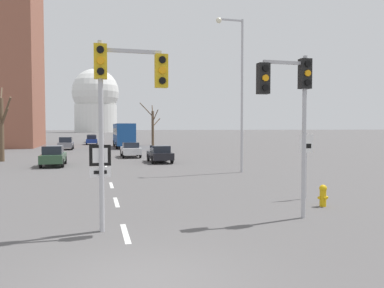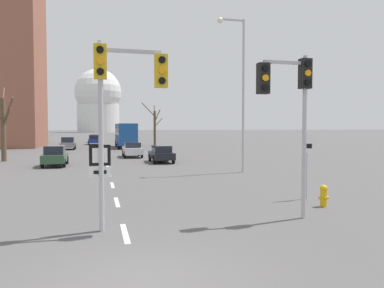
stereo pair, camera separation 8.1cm
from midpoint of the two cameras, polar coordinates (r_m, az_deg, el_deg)
ground_plane at (r=7.66m, az=-8.26°, el=-20.28°), size 800.00×800.00×0.00m
lane_stripe_0 at (r=10.92m, az=-10.33°, el=-13.23°), size 0.16×2.00×0.01m
lane_stripe_1 at (r=15.30m, az=-11.61°, el=-8.67°), size 0.16×2.00×0.01m
lane_stripe_2 at (r=19.73m, az=-12.30°, el=-6.14°), size 0.16×2.00×0.01m
lane_stripe_3 at (r=24.18m, az=-12.73°, el=-4.54°), size 0.16×2.00×0.01m
lane_stripe_4 at (r=28.65m, az=-13.03°, el=-3.44°), size 0.16×2.00×0.01m
lane_stripe_5 at (r=33.13m, az=-13.25°, el=-2.64°), size 0.16×2.00×0.01m
lane_stripe_6 at (r=37.61m, az=-13.41°, el=-2.03°), size 0.16×2.00×0.01m
lane_stripe_7 at (r=42.10m, az=-13.54°, el=-1.55°), size 0.16×2.00×0.01m
lane_stripe_8 at (r=46.59m, az=-13.65°, el=-1.16°), size 0.16×2.00×0.01m
traffic_signal_centre_tall at (r=10.92m, az=-10.85°, el=8.39°), size 2.08×0.34×5.39m
traffic_signal_near_right at (r=12.45m, az=14.65°, el=7.19°), size 1.82×0.34×5.27m
route_sign_post at (r=10.99m, az=-14.01°, el=-4.04°), size 0.60×0.08×2.52m
speed_limit_sign at (r=16.13m, az=16.87°, el=-1.54°), size 0.60×0.08×2.72m
fire_hydrant at (r=14.96m, az=19.19°, el=-7.30°), size 0.40×0.34×0.82m
street_lamp_right at (r=24.87m, az=6.95°, el=9.41°), size 1.88×0.36×9.97m
sedan_near_left at (r=31.70m, az=-5.00°, el=-1.48°), size 1.76×4.13×1.43m
sedan_near_right at (r=77.10m, az=-15.08°, el=0.85°), size 1.82×4.59×1.54m
sedan_mid_centre at (r=37.60m, az=-9.41°, el=-0.80°), size 1.81×4.16×1.49m
sedan_far_left at (r=30.57m, az=-20.44°, el=-1.68°), size 1.71×4.32×1.57m
sedan_far_right at (r=52.57m, az=-18.71°, el=0.10°), size 1.88×4.33×1.68m
sedan_distant_centre at (r=66.63m, az=-15.07°, el=0.63°), size 1.91×4.42×1.65m
city_bus at (r=55.36m, az=-10.43°, el=1.57°), size 2.66×10.80×3.48m
bare_tree_right_near at (r=62.96m, az=-6.06°, el=2.78°), size 3.62×1.77×7.08m
bare_tree_left_far at (r=36.29m, az=-27.15°, el=2.63°), size 1.72×4.44×6.61m
capitol_dome at (r=229.47m, az=-14.48°, el=6.41°), size 27.16×27.16×38.36m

